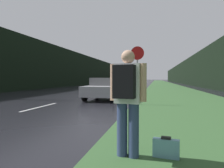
# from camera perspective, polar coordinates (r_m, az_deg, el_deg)

# --- Properties ---
(grass_verge) EXTENTS (6.00, 240.00, 0.02)m
(grass_verge) POSITION_cam_1_polar(r_m,az_deg,el_deg) (40.18, 14.95, -0.45)
(grass_verge) COLOR #33562D
(grass_verge) RESTS_ON ground_plane
(lane_stripe_b) EXTENTS (0.12, 3.00, 0.01)m
(lane_stripe_b) POSITION_cam_1_polar(r_m,az_deg,el_deg) (10.26, -19.82, -6.17)
(lane_stripe_b) COLOR silver
(lane_stripe_b) RESTS_ON ground_plane
(lane_stripe_c) EXTENTS (0.12, 3.00, 0.01)m
(lane_stripe_c) POSITION_cam_1_polar(r_m,az_deg,el_deg) (16.57, -6.79, -3.18)
(lane_stripe_c) COLOR silver
(lane_stripe_c) RESTS_ON ground_plane
(lane_stripe_d) EXTENTS (0.12, 3.00, 0.01)m
(lane_stripe_d) POSITION_cam_1_polar(r_m,az_deg,el_deg) (23.28, -1.11, -1.81)
(lane_stripe_d) COLOR silver
(lane_stripe_d) RESTS_ON ground_plane
(lane_stripe_e) EXTENTS (0.12, 3.00, 0.01)m
(lane_stripe_e) POSITION_cam_1_polar(r_m,az_deg,el_deg) (30.12, 2.00, -1.05)
(lane_stripe_e) COLOR silver
(lane_stripe_e) RESTS_ON ground_plane
(lane_stripe_f) EXTENTS (0.12, 3.00, 0.01)m
(lane_stripe_f) POSITION_cam_1_polar(r_m,az_deg,el_deg) (37.02, 3.95, -0.58)
(lane_stripe_f) COLOR silver
(lane_stripe_f) RESTS_ON ground_plane
(treeline_far_side) EXTENTS (2.00, 140.00, 6.38)m
(treeline_far_side) POSITION_cam_1_polar(r_m,az_deg,el_deg) (52.54, -4.95, 3.52)
(treeline_far_side) COLOR black
(treeline_far_side) RESTS_ON ground_plane
(treeline_near_side) EXTENTS (2.00, 140.00, 5.81)m
(treeline_near_side) POSITION_cam_1_polar(r_m,az_deg,el_deg) (50.75, 21.26, 3.17)
(treeline_near_side) COLOR black
(treeline_near_side) RESTS_ON ground_plane
(stop_sign) EXTENTS (0.70, 0.07, 3.03)m
(stop_sign) POSITION_cam_1_polar(r_m,az_deg,el_deg) (10.44, 7.23, 4.27)
(stop_sign) COLOR slate
(stop_sign) RESTS_ON ground_plane
(hitchhiker_with_backpack) EXTENTS (0.64, 0.48, 1.85)m
(hitchhiker_with_backpack) POSITION_cam_1_polar(r_m,az_deg,el_deg) (3.40, 4.38, -3.56)
(hitchhiker_with_backpack) COLOR navy
(hitchhiker_with_backpack) RESTS_ON ground_plane
(suitcase) EXTENTS (0.45, 0.18, 0.38)m
(suitcase) POSITION_cam_1_polar(r_m,az_deg,el_deg) (3.67, 15.17, -17.39)
(suitcase) COLOR #6093A8
(suitcase) RESTS_ON ground_plane
(car_passing_near) EXTENTS (1.93, 4.31, 1.42)m
(car_passing_near) POSITION_cam_1_polar(r_m,az_deg,el_deg) (13.17, -2.21, -1.26)
(car_passing_near) COLOR #9E9EA3
(car_passing_near) RESTS_ON ground_plane
(car_passing_far) EXTENTS (2.00, 4.51, 1.38)m
(car_passing_far) POSITION_cam_1_polar(r_m,az_deg,el_deg) (37.47, 7.31, 0.51)
(car_passing_far) COLOR #2D3856
(car_passing_far) RESTS_ON ground_plane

